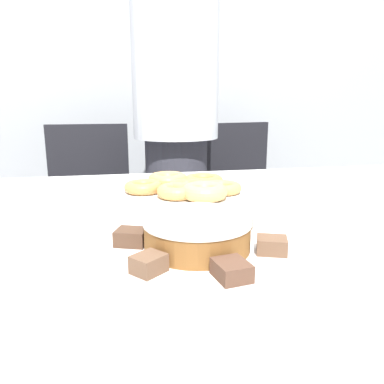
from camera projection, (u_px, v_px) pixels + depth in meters
wall_back at (135, 53)px, 2.29m from camera, size 8.00×0.05×2.60m
table at (176, 243)px, 0.87m from camera, size 1.88×1.07×0.75m
person_standing at (176, 127)px, 1.71m from camera, size 0.38×0.38×1.70m
office_chair_left at (91, 224)px, 1.81m from camera, size 0.45×0.45×0.90m
office_chair_right at (249, 215)px, 1.96m from camera, size 0.54×0.54×0.90m
plate_cake at (200, 251)px, 0.63m from camera, size 0.32×0.32×0.01m
plate_donuts at (187, 195)px, 1.02m from camera, size 0.37×0.37×0.01m
frosted_cake at (200, 232)px, 0.62m from camera, size 0.18×0.18×0.06m
lamington_0 at (177, 222)px, 0.73m from camera, size 0.06×0.06×0.02m
lamington_1 at (131, 237)px, 0.64m from camera, size 0.06×0.06×0.03m
lamington_2 at (149, 264)px, 0.53m from camera, size 0.06×0.06×0.03m
lamington_3 at (232, 270)px, 0.52m from camera, size 0.05×0.06×0.02m
lamington_4 at (272, 245)px, 0.61m from camera, size 0.06×0.05×0.03m
lamington_5 at (238, 225)px, 0.71m from camera, size 0.06×0.06×0.02m
donut_0 at (187, 187)px, 1.01m from camera, size 0.11×0.11×0.03m
donut_1 at (221, 188)px, 1.02m from camera, size 0.11×0.11×0.03m
donut_2 at (203, 181)px, 1.09m from camera, size 0.12×0.12×0.03m
donut_3 at (168, 180)px, 1.10m from camera, size 0.12×0.12×0.04m
donut_4 at (143, 187)px, 1.02m from camera, size 0.10×0.10×0.03m
donut_5 at (177, 191)px, 0.96m from camera, size 0.10×0.10×0.03m
donut_6 at (205, 192)px, 0.95m from camera, size 0.12×0.12×0.04m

